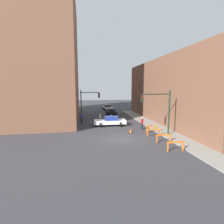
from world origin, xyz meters
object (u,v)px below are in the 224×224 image
(pedestrian_sidewalk, at_px, (142,123))
(barrier_back, at_px, (154,131))
(parked_car_mid, at_px, (107,107))
(barrier_mid, at_px, (164,137))
(parked_car_near, at_px, (111,111))
(barrier_front, at_px, (176,145))
(barrier_corner, at_px, (152,128))
(traffic_cone, at_px, (131,131))
(pedestrian_corner, at_px, (82,118))
(traffic_light_near, at_px, (160,106))
(police_car, at_px, (110,121))
(pedestrian_crossing, at_px, (100,119))
(traffic_light_far, at_px, (87,100))

(pedestrian_sidewalk, height_order, barrier_back, pedestrian_sidewalk)
(parked_car_mid, bearing_deg, barrier_mid, -87.22)
(parked_car_near, bearing_deg, barrier_front, -79.74)
(barrier_corner, height_order, traffic_cone, barrier_corner)
(barrier_mid, distance_m, barrier_corner, 3.87)
(barrier_front, relative_size, barrier_back, 1.00)
(barrier_front, height_order, barrier_mid, same)
(barrier_mid, bearing_deg, barrier_back, 91.85)
(pedestrian_corner, xyz_separation_m, pedestrian_sidewalk, (8.09, -5.69, 0.00))
(traffic_light_near, bearing_deg, police_car, 127.68)
(barrier_front, distance_m, barrier_corner, 6.40)
(pedestrian_corner, distance_m, traffic_cone, 9.55)
(barrier_front, bearing_deg, pedestrian_crossing, 113.12)
(traffic_light_near, distance_m, barrier_mid, 3.94)
(police_car, height_order, pedestrian_sidewalk, pedestrian_sidewalk)
(traffic_light_far, distance_m, police_car, 7.34)
(police_car, distance_m, barrier_back, 7.76)
(pedestrian_crossing, distance_m, barrier_front, 13.92)
(traffic_light_far, bearing_deg, barrier_corner, -55.20)
(traffic_light_near, distance_m, pedestrian_corner, 13.02)
(parked_car_near, bearing_deg, police_car, -95.30)
(parked_car_mid, bearing_deg, pedestrian_sidewalk, -86.98)
(barrier_mid, bearing_deg, traffic_cone, 119.85)
(traffic_light_near, distance_m, police_car, 8.45)
(pedestrian_crossing, bearing_deg, pedestrian_corner, -21.01)
(police_car, xyz_separation_m, barrier_front, (4.10, -11.40, -0.11))
(pedestrian_sidewalk, distance_m, barrier_mid, 5.82)
(traffic_light_far, xyz_separation_m, parked_car_mid, (5.40, 12.58, -2.72))
(police_car, xyz_separation_m, pedestrian_crossing, (-1.36, 1.40, 0.14))
(pedestrian_sidewalk, bearing_deg, barrier_mid, -84.61)
(traffic_light_near, bearing_deg, parked_car_mid, 96.02)
(pedestrian_sidewalk, bearing_deg, pedestrian_crossing, 141.81)
(pedestrian_sidewalk, bearing_deg, traffic_cone, -138.31)
(parked_car_near, distance_m, barrier_corner, 16.28)
(barrier_front, bearing_deg, pedestrian_corner, 120.67)
(parked_car_near, height_order, barrier_back, parked_car_near)
(traffic_light_far, height_order, pedestrian_corner, traffic_light_far)
(traffic_light_far, xyz_separation_m, barrier_mid, (7.36, -14.93, -2.78))
(parked_car_mid, xyz_separation_m, pedestrian_crossing, (-3.60, -17.25, 0.19))
(parked_car_near, distance_m, pedestrian_sidewalk, 14.25)
(parked_car_near, distance_m, barrier_mid, 20.05)
(barrier_front, distance_m, barrier_mid, 2.54)
(barrier_front, relative_size, barrier_corner, 1.00)
(traffic_light_near, xyz_separation_m, barrier_mid, (-0.68, -2.56, -2.91))
(pedestrian_crossing, bearing_deg, barrier_mid, 120.72)
(pedestrian_corner, xyz_separation_m, barrier_corner, (8.76, -7.65, -0.24))
(traffic_light_far, relative_size, pedestrian_corner, 3.13)
(traffic_light_far, bearing_deg, barrier_back, -60.05)
(pedestrian_corner, bearing_deg, traffic_light_near, 87.59)
(traffic_light_near, bearing_deg, parked_car_near, 99.43)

